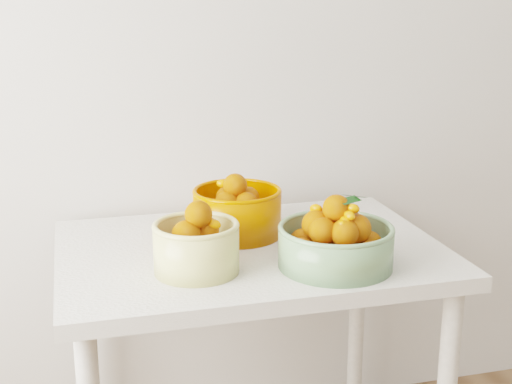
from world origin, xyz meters
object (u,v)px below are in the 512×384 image
(table, at_px, (250,280))
(bowl_cream, at_px, (196,245))
(bowl_orange, at_px, (237,211))
(bowl_green, at_px, (336,242))

(table, bearing_deg, bowl_cream, -140.77)
(bowl_cream, bearing_deg, bowl_orange, 56.62)
(table, relative_size, bowl_orange, 3.91)
(bowl_orange, bearing_deg, table, -83.11)
(table, height_order, bowl_green, bowl_green)
(bowl_orange, bearing_deg, bowl_green, -58.52)
(bowl_green, height_order, bowl_orange, bowl_green)
(bowl_cream, distance_m, bowl_green, 0.34)
(bowl_green, xyz_separation_m, bowl_orange, (-0.18, 0.29, 0.01))
(table, distance_m, bowl_orange, 0.19)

